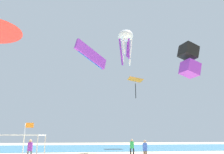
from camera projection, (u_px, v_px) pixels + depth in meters
ocean_strip at (97, 147)px, 40.71m from camera, size 110.00×22.80×0.03m
canopy_tent at (15, 136)px, 14.26m from camera, size 3.39×3.28×2.22m
person_near_tent at (30, 148)px, 19.79m from camera, size 0.43×0.43×1.82m
person_leftmost at (145, 148)px, 20.46m from camera, size 0.42×0.45×1.75m
person_central at (132, 146)px, 24.02m from camera, size 0.43×0.42×1.78m
banner_flag at (25, 140)px, 15.83m from camera, size 0.61×0.06×3.05m
kite_parafoil_purple at (91, 55)px, 27.07m from camera, size 4.07×3.33×3.02m
kite_diamond_orange at (135, 81)px, 44.02m from camera, size 2.81×2.84×4.01m
kite_box_black at (189, 60)px, 23.86m from camera, size 2.20×1.96×3.69m
kite_octopus_white at (126, 38)px, 38.52m from camera, size 3.67×3.67×6.26m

